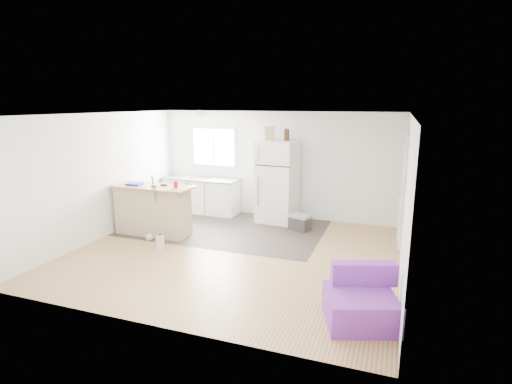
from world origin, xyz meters
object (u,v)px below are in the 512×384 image
Objects in this scene: kitchen_cabinets at (201,195)px; peninsula at (153,210)px; purple_seat at (361,302)px; mop at (151,228)px; blue_tray at (135,184)px; cleaner_jug at (160,242)px; red_cup at (176,184)px; cardboard_box at (270,133)px; bottle_right at (286,135)px; refrigerator at (277,181)px; bottle_left at (288,135)px; cooler at (300,222)px.

kitchen_cabinets is 1.80m from peninsula.
mop is at bearing 139.30° from purple_seat.
blue_tray is at bearing -172.75° from peninsula.
red_cup is (-0.06, 0.72, 0.92)m from cleaner_jug.
purple_seat is at bearing -34.71° from mop.
cardboard_box is at bearing -3.71° from kitchen_cabinets.
kitchen_cabinets is at bearing 102.33° from red_cup.
bottle_right is (2.08, 2.01, 1.69)m from mop.
refrigerator is at bearing 15.38° from cardboard_box.
cleaner_jug is at bearing -119.08° from cardboard_box.
mop is 10.74× the size of red_cup.
bottle_left is (-1.92, 3.61, 1.68)m from purple_seat.
bottle_right is at bearing 33.52° from blue_tray.
purple_seat is (4.22, -1.97, -0.26)m from peninsula.
cardboard_box is at bearing 172.58° from cooler.
purple_seat reaches higher than cleaner_jug.
bottle_left is at bearing 32.18° from blue_tray.
refrigerator is at bearing 35.45° from blue_tray.
blue_tray is at bearing 138.55° from purple_seat.
kitchen_cabinets is at bearing 118.66° from purple_seat.
purple_seat is 3.33× the size of cardboard_box.
red_cup reaches higher than kitchen_cabinets.
purple_seat is at bearing -61.64° from bottle_right.
mop is at bearing -136.55° from red_cup.
refrigerator is 6.00× the size of cardboard_box.
refrigerator is 7.20× the size of bottle_left.
cardboard_box reaches higher than bottle_right.
cooler is 2.98m from mop.
blue_tray is at bearing -147.82° from bottle_left.
bottle_left is (1.77, 1.62, 0.87)m from red_cup.
cardboard_box is at bearing 41.71° from peninsula.
refrigerator is 2.92m from cleaner_jug.
bottle_right is at bearing 99.76° from purple_seat.
cleaner_jug is 1.17× the size of bottle_right.
cooler is 1.85m from bottle_left.
cleaner_jug is 0.58m from mop.
blue_tray is 1.20× the size of bottle_right.
cooler is 1.70× the size of cleaner_jug.
red_cup is at bearing 3.02° from peninsula.
kitchen_cabinets is at bearing 77.96° from mop.
cardboard_box reaches higher than purple_seat.
cooler is at bearing -27.12° from cardboard_box.
peninsula is at bearing -177.80° from red_cup.
bottle_left is (2.30, 1.64, 1.42)m from peninsula.
cardboard_box is (-0.17, -0.05, 1.05)m from refrigerator.
peninsula reaches higher than purple_seat.
mop is at bearing -131.32° from cardboard_box.
blue_tray is 3.26m from bottle_right.
bottle_right reaches higher than kitchen_cabinets.
peninsula is at bearing -135.75° from refrigerator.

